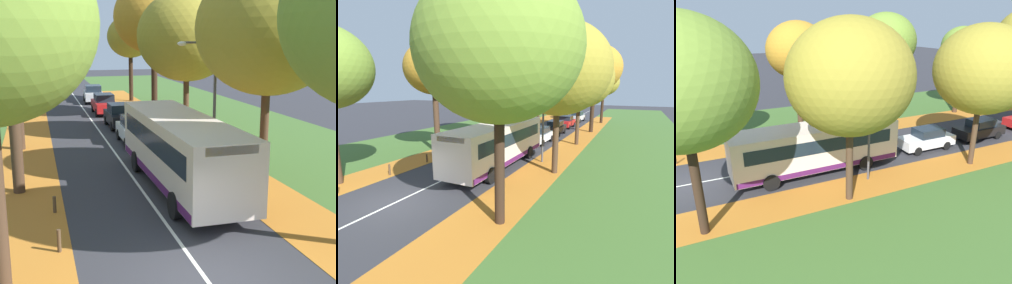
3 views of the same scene
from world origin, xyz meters
The scene contains 21 objects.
ground_plane centered at (0.00, 0.00, 0.00)m, with size 160.00×160.00×0.00m, color #2D2D33.
leaf_litter_left centered at (-4.60, 14.00, 0.01)m, with size 2.80×60.00×0.00m, color #B26B23.
grass_verge_right centered at (9.20, 20.00, 0.00)m, with size 12.00×90.00×0.01m, color #3D6028.
leaf_litter_right centered at (4.60, 14.00, 0.01)m, with size 2.80×60.00×0.00m, color #B26B23.
road_centre_line centered at (0.00, 20.00, 0.00)m, with size 0.12×80.00×0.01m, color silver.
tree_left_near centered at (-4.83, 8.76, 6.87)m, with size 4.67×4.67×9.02m.
tree_left_mid centered at (-4.92, 16.51, 7.26)m, with size 5.24×5.24×9.66m.
tree_left_far centered at (-5.40, 25.75, 6.61)m, with size 4.07×4.07×8.51m.
tree_left_distant centered at (-5.13, 34.69, 7.44)m, with size 6.39×6.39×10.34m.
tree_right_near centered at (5.53, 7.87, 6.46)m, with size 6.17×6.17×9.24m.
tree_right_mid centered at (5.00, 17.21, 6.19)m, with size 6.03×6.03×8.91m.
tree_right_far centered at (5.07, 25.44, 7.61)m, with size 6.19×6.19×10.42m.
tree_right_distant centered at (5.12, 34.95, 6.15)m, with size 4.46×4.46×8.20m.
bollard_second centered at (-3.57, 2.80, 0.35)m, with size 0.12×0.12×0.70m, color #4C3823.
bollard_third centered at (-3.55, 6.05, 0.30)m, with size 0.12×0.12×0.61m, color #4C3823.
streetlamp_right centered at (3.67, 9.91, 3.74)m, with size 1.89×0.28×6.00m.
bus centered at (1.58, 7.55, 1.70)m, with size 2.73×10.42×2.98m.
car_white_lead centered at (1.57, 16.26, 0.81)m, with size 1.81×4.21×1.62m.
car_black_following centered at (1.61, 21.59, 0.81)m, with size 1.81×4.21×1.62m.
car_red_third_in_line centered at (1.39, 27.66, 0.81)m, with size 1.79×4.21×1.62m.
car_silver_fourth_in_line centered at (1.40, 34.94, 0.81)m, with size 1.94×4.28×1.62m.
Camera 1 is at (-3.98, -10.19, 6.13)m, focal length 50.00 mm.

